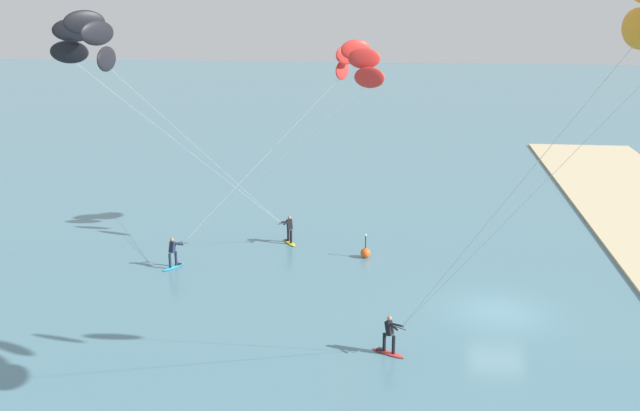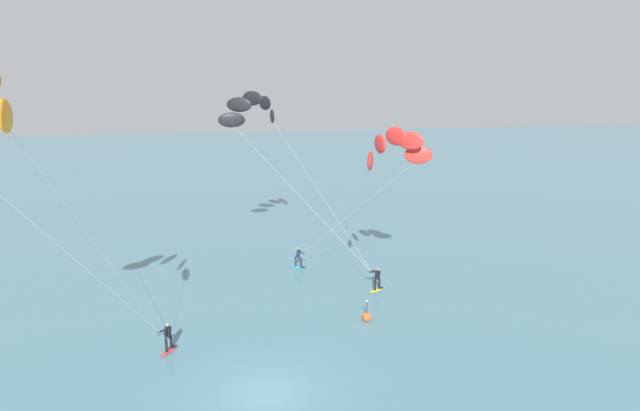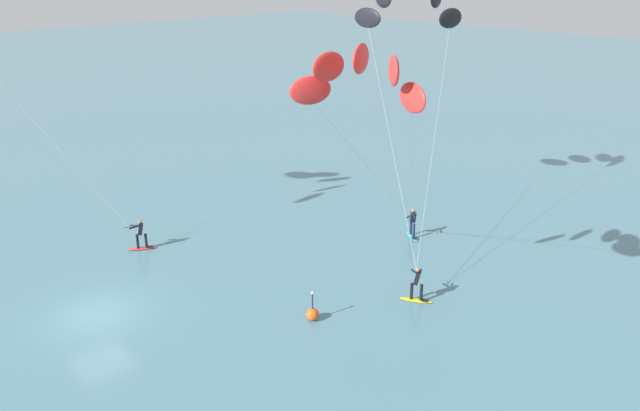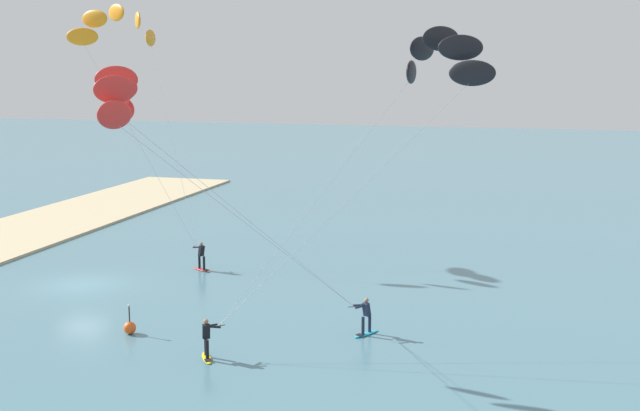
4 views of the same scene
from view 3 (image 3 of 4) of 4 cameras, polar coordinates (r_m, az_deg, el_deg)
ground_plane at (r=30.78m, az=-18.81°, el=-8.97°), size 240.00×240.00×0.00m
kitesurfer_nearshore at (r=37.79m, az=7.78°, el=16.22°), size 11.20×11.34×13.53m
kitesurfer_far_out at (r=24.93m, az=3.81°, el=10.28°), size 7.86×11.61×11.80m
marker_buoy at (r=28.67m, az=-0.65°, el=-9.37°), size 0.56×0.56×1.38m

